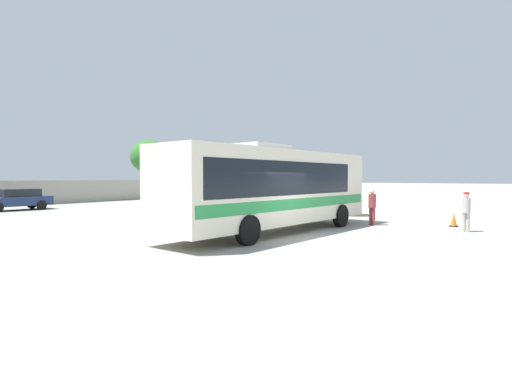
# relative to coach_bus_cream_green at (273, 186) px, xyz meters

# --- Properties ---
(ground_plane) EXTENTS (300.00, 300.00, 0.00)m
(ground_plane) POSITION_rel_coach_bus_cream_green_xyz_m (-0.82, 8.04, -1.94)
(ground_plane) COLOR gray
(coach_bus_cream_green) EXTENTS (11.52, 3.31, 3.64)m
(coach_bus_cream_green) POSITION_rel_coach_bus_cream_green_xyz_m (0.00, 0.00, 0.00)
(coach_bus_cream_green) COLOR silver
(coach_bus_cream_green) RESTS_ON ground_plane
(attendant_by_bus_door) EXTENTS (0.44, 0.44, 1.73)m
(attendant_by_bus_door) POSITION_rel_coach_bus_cream_green_xyz_m (5.04, -2.43, -0.96)
(attendant_by_bus_door) COLOR #99383D
(attendant_by_bus_door) RESTS_ON ground_plane
(passenger_waiting_on_apron) EXTENTS (0.34, 0.34, 1.68)m
(passenger_waiting_on_apron) POSITION_rel_coach_bus_cream_green_xyz_m (5.07, -6.49, -0.99)
(passenger_waiting_on_apron) COLOR #B7B2A8
(passenger_waiting_on_apron) RESTS_ON ground_plane
(vendor_umbrella_secondary_yellow) EXTENTS (2.11, 2.11, 2.23)m
(vendor_umbrella_secondary_yellow) POSITION_rel_coach_bus_cream_green_xyz_m (8.97, 0.68, -0.05)
(vendor_umbrella_secondary_yellow) COLOR gray
(vendor_umbrella_secondary_yellow) RESTS_ON ground_plane
(parked_car_third_dark_blue) EXTENTS (4.53, 2.25, 1.49)m
(parked_car_third_dark_blue) POSITION_rel_coach_bus_cream_green_xyz_m (-0.98, 20.86, -1.15)
(parked_car_third_dark_blue) COLOR navy
(parked_car_third_dark_blue) RESTS_ON ground_plane
(roadside_tree_right) EXTENTS (4.66, 4.66, 6.76)m
(roadside_tree_right) POSITION_rel_coach_bus_cream_green_xyz_m (17.64, 29.21, 2.83)
(roadside_tree_right) COLOR brown
(roadside_tree_right) RESTS_ON ground_plane
(traffic_cone_on_apron) EXTENTS (0.36, 0.36, 0.64)m
(traffic_cone_on_apron) POSITION_rel_coach_bus_cream_green_xyz_m (6.73, -5.74, -1.63)
(traffic_cone_on_apron) COLOR black
(traffic_cone_on_apron) RESTS_ON ground_plane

